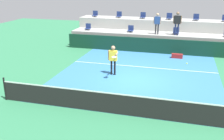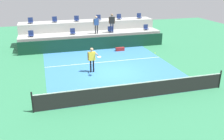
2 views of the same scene
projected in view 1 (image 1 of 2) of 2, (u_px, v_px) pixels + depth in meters
name	position (u px, v px, depth m)	size (l,w,h in m)	color
ground_plane	(135.00, 80.00, 14.43)	(40.00, 40.00, 0.00)	#2D754C
court_inner_paint	(138.00, 74.00, 15.34)	(9.00, 10.00, 0.01)	teal
court_service_line	(142.00, 67.00, 16.62)	(9.00, 0.06, 0.00)	white
tennis_net	(117.00, 103.00, 10.62)	(10.48, 0.08, 1.07)	black
sponsor_backboard	(150.00, 45.00, 19.73)	(13.00, 0.16, 1.10)	#0F3323
seating_tier_lower	(153.00, 41.00, 20.89)	(13.00, 1.80, 1.25)	#9E9E99
seating_tier_upper	(155.00, 31.00, 22.40)	(13.00, 1.80, 2.10)	#9E9E99
stadium_chair_lower_far_left	(88.00, 27.00, 21.91)	(0.44, 0.40, 0.52)	#2D2D33
stadium_chair_lower_left	(131.00, 29.00, 21.00)	(0.44, 0.40, 0.52)	#2D2D33
stadium_chair_lower_right	(176.00, 31.00, 20.12)	(0.44, 0.40, 0.52)	#2D2D33
stadium_chair_upper_far_left	(95.00, 14.00, 23.27)	(0.44, 0.40, 0.52)	#2D2D33
stadium_chair_upper_left	(119.00, 15.00, 22.73)	(0.44, 0.40, 0.52)	#2D2D33
stadium_chair_upper_mid_left	(143.00, 16.00, 22.21)	(0.44, 0.40, 0.52)	#2D2D33
stadium_chair_upper_mid_right	(169.00, 17.00, 21.67)	(0.44, 0.40, 0.52)	#2D2D33
stadium_chair_upper_right	(196.00, 18.00, 21.14)	(0.44, 0.40, 0.52)	#2D2D33
tennis_player	(113.00, 57.00, 14.92)	(0.73, 1.18, 1.70)	black
spectator_in_grey	(157.00, 22.00, 19.89)	(0.57, 0.22, 1.59)	#2D2D33
spectator_leaning_on_rail	(177.00, 21.00, 19.49)	(0.60, 0.23, 1.73)	navy
tennis_ball	(187.00, 63.00, 12.71)	(0.07, 0.07, 0.07)	#CCE033
equipment_bag	(177.00, 56.00, 18.48)	(0.76, 0.28, 0.30)	maroon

